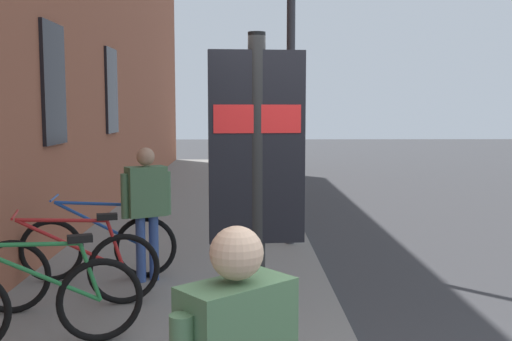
# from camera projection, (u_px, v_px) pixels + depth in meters

# --- Properties ---
(ground) EXTENTS (60.00, 60.00, 0.00)m
(ground) POSITION_uv_depth(u_px,v_px,m) (379.00, 251.00, 8.78)
(ground) COLOR #38383A
(sidewalk_pavement) EXTENTS (24.00, 3.50, 0.12)m
(sidewalk_pavement) POSITION_uv_depth(u_px,v_px,m) (200.00, 222.00, 10.71)
(sidewalk_pavement) COLOR gray
(sidewalk_pavement) RESTS_ON ground
(bicycle_leaning_wall) EXTENTS (0.72, 1.69, 0.97)m
(bicycle_leaning_wall) POSITION_uv_depth(u_px,v_px,m) (35.00, 304.00, 4.88)
(bicycle_leaning_wall) COLOR black
(bicycle_leaning_wall) RESTS_ON sidewalk_pavement
(bicycle_beside_lamp) EXTENTS (0.60, 1.73, 0.97)m
(bicycle_beside_lamp) POSITION_uv_depth(u_px,v_px,m) (70.00, 270.00, 5.90)
(bicycle_beside_lamp) COLOR black
(bicycle_beside_lamp) RESTS_ON sidewalk_pavement
(bicycle_nearest_sign) EXTENTS (0.48, 1.76, 0.97)m
(bicycle_nearest_sign) POSITION_uv_depth(u_px,v_px,m) (100.00, 246.00, 6.90)
(bicycle_nearest_sign) COLOR black
(bicycle_nearest_sign) RESTS_ON sidewalk_pavement
(transit_info_sign) EXTENTS (0.13, 0.55, 2.40)m
(transit_info_sign) POSITION_uv_depth(u_px,v_px,m) (257.00, 174.00, 3.46)
(transit_info_sign) COLOR black
(transit_info_sign) RESTS_ON sidewalk_pavement
(pedestrian_crossing_street) EXTENTS (0.40, 0.52, 1.53)m
(pedestrian_crossing_street) POSITION_uv_depth(u_px,v_px,m) (146.00, 200.00, 6.79)
(pedestrian_crossing_street) COLOR #334C8C
(pedestrian_crossing_street) RESTS_ON sidewalk_pavement
(street_lamp) EXTENTS (0.28, 0.28, 5.26)m
(street_lamp) POSITION_uv_depth(u_px,v_px,m) (291.00, 26.00, 8.44)
(street_lamp) COLOR #333338
(street_lamp) RESTS_ON sidewalk_pavement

